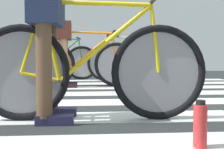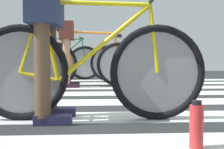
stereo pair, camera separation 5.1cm
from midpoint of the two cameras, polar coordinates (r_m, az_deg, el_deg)
name	(u,v)px [view 2 (the right image)]	position (r m, az deg, el deg)	size (l,w,h in m)	color
ground	(124,100)	(3.36, 2.76, -4.94)	(18.00, 14.00, 0.02)	#242727
crosswalk_markings	(123,97)	(3.50, 2.46, -4.42)	(5.47, 5.75, 0.00)	beige
bicycle_1_of_4	(89,69)	(2.21, -3.81, 1.08)	(1.74, 0.52, 0.93)	black
cyclist_1_of_4	(46,35)	(2.25, -11.83, 7.45)	(0.32, 0.42, 0.98)	brown
bicycle_2_of_4	(87,63)	(4.76, -4.55, 2.24)	(1.74, 0.52, 0.93)	black
cyclist_2_of_4	(67,45)	(4.77, -8.32, 5.60)	(0.32, 0.42, 1.03)	#A87A5B
bicycle_3_of_4	(133,62)	(5.96, 4.27, 2.45)	(1.73, 0.52, 0.93)	black
bicycle_4_of_4	(61,62)	(6.39, -9.60, 2.47)	(1.73, 0.52, 0.93)	black
cyclist_4_of_4	(46,50)	(6.46, -12.32, 4.59)	(0.35, 0.43, 0.97)	brown
water_bottle	(196,126)	(1.61, 16.77, -9.40)	(0.07, 0.07, 0.25)	red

